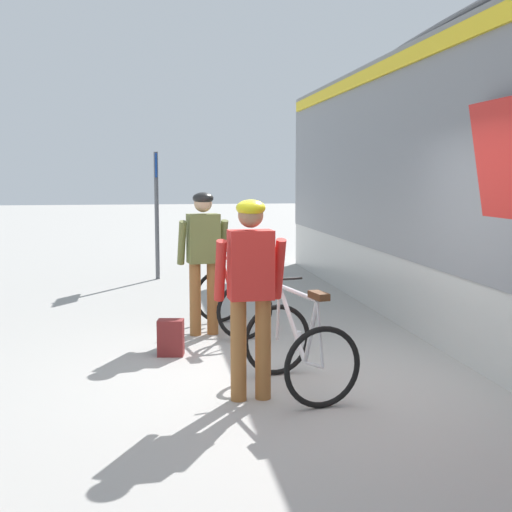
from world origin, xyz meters
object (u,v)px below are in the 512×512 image
Objects in this scene: cyclist_near_in_olive at (203,250)px; backpack_on_platform at (171,338)px; water_bottle_near_the_bikes at (298,340)px; platform_sign_post at (156,194)px; cyclist_far_in_red at (251,281)px; bicycle_near_red at (232,300)px; bicycle_far_silver at (299,348)px.

cyclist_near_in_olive is 1.33m from backpack_on_platform.
platform_sign_post reaches higher than water_bottle_near_the_bikes.
cyclist_far_in_red is 4.40× the size of backpack_on_platform.
bicycle_far_silver is (0.31, -2.47, 0.00)m from bicycle_near_red.
water_bottle_near_the_bikes is (0.32, 1.44, -0.30)m from bicycle_far_silver.
cyclist_near_in_olive is 1.00× the size of cyclist_far_in_red.
bicycle_far_silver is (0.47, 0.17, -0.65)m from cyclist_far_in_red.
backpack_on_platform is at bearing -89.35° from platform_sign_post.
bicycle_near_red is 4.73m from platform_sign_post.
water_bottle_near_the_bikes is 0.09× the size of platform_sign_post.
cyclist_far_in_red reaches higher than backpack_on_platform.
bicycle_far_silver is 5.68× the size of water_bottle_near_the_bikes.
cyclist_near_in_olive is 8.43× the size of water_bottle_near_the_bikes.
bicycle_near_red is 1.00× the size of bicycle_far_silver.
bicycle_near_red is 0.49× the size of platform_sign_post.
bicycle_near_red is at bearing 86.54° from cyclist_far_in_red.
bicycle_far_silver is 1.80m from backpack_on_platform.
cyclist_near_in_olive is 0.76m from bicycle_near_red.
cyclist_near_in_olive is at bearing 138.42° from water_bottle_near_the_bikes.
platform_sign_post is (-0.87, 4.49, 1.22)m from bicycle_near_red.
cyclist_far_in_red is at bearing -85.23° from cyclist_near_in_olive.
cyclist_near_in_olive is at bearing -157.30° from bicycle_near_red.
cyclist_near_in_olive reaches higher than bicycle_near_red.
cyclist_near_in_olive is 2.50m from cyclist_far_in_red.
bicycle_near_red is at bearing 97.13° from bicycle_far_silver.
water_bottle_near_the_bikes is (0.99, -0.88, -0.95)m from cyclist_near_in_olive.
bicycle_near_red is (0.37, 0.15, -0.65)m from cyclist_near_in_olive.
bicycle_near_red is 1.25m from water_bottle_near_the_bikes.
cyclist_far_in_red is 0.73× the size of platform_sign_post.
cyclist_near_in_olive is at bearing -83.81° from platform_sign_post.
bicycle_near_red is at bearing 22.70° from cyclist_near_in_olive.
cyclist_near_in_olive is 1.63m from water_bottle_near_the_bikes.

